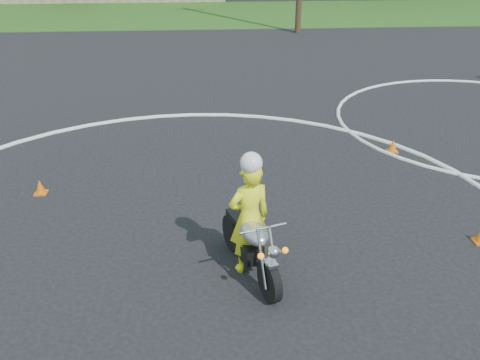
{
  "coord_description": "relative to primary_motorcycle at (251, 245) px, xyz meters",
  "views": [
    {
      "loc": [
        0.33,
        -5.24,
        4.89
      ],
      "look_at": [
        0.88,
        2.54,
        1.1
      ],
      "focal_mm": 40.0,
      "sensor_mm": 36.0,
      "label": 1
    }
  ],
  "objects": [
    {
      "name": "grass_strip",
      "position": [
        -0.98,
        25.49,
        -0.51
      ],
      "size": [
        120.0,
        10.0,
        0.02
      ],
      "primitive_type": "cube",
      "color": "#1E4714",
      "rests_on": "ground"
    },
    {
      "name": "ground",
      "position": [
        -0.98,
        -1.51,
        -0.52
      ],
      "size": [
        120.0,
        120.0,
        0.0
      ],
      "primitive_type": "plane",
      "color": "black",
      "rests_on": "ground"
    },
    {
      "name": "primary_motorcycle",
      "position": [
        0.0,
        0.0,
        0.0
      ],
      "size": [
        0.87,
        1.97,
        1.07
      ],
      "rotation": [
        0.0,
        0.0,
        0.32
      ],
      "color": "black",
      "rests_on": "ground"
    },
    {
      "name": "course_markings",
      "position": [
        1.19,
        2.85,
        -0.51
      ],
      "size": [
        19.05,
        19.05,
        0.12
      ],
      "color": "silver",
      "rests_on": "ground"
    },
    {
      "name": "rider_primary_grp",
      "position": [
        -0.01,
        0.13,
        0.44
      ],
      "size": [
        0.76,
        0.62,
        1.98
      ],
      "rotation": [
        0.0,
        0.0,
        0.32
      ],
      "color": "#EDF91A",
      "rests_on": "ground"
    },
    {
      "name": "traffic_cones",
      "position": [
        4.18,
        1.59,
        -0.38
      ],
      "size": [
        19.85,
        14.5,
        0.3
      ],
      "color": "#DF600B",
      "rests_on": "ground"
    }
  ]
}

